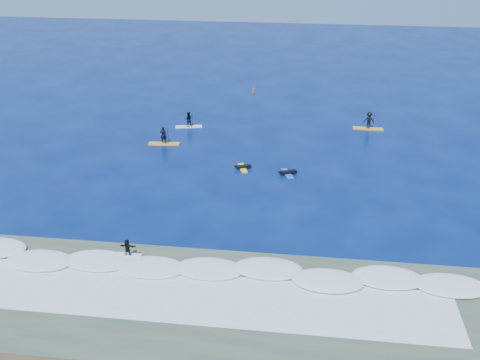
# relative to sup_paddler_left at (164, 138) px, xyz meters

# --- Properties ---
(ground) EXTENTS (160.00, 160.00, 0.00)m
(ground) POSITION_rel_sup_paddler_left_xyz_m (7.57, -11.15, -0.72)
(ground) COLOR #031547
(ground) RESTS_ON ground
(shallow_water) EXTENTS (90.00, 13.00, 0.01)m
(shallow_water) POSITION_rel_sup_paddler_left_xyz_m (7.57, -25.15, -0.71)
(shallow_water) COLOR #34473A
(shallow_water) RESTS_ON ground
(breaking_wave) EXTENTS (40.00, 6.00, 0.30)m
(breaking_wave) POSITION_rel_sup_paddler_left_xyz_m (7.57, -21.15, -0.72)
(breaking_wave) COLOR white
(breaking_wave) RESTS_ON ground
(whitewater) EXTENTS (34.00, 5.00, 0.02)m
(whitewater) POSITION_rel_sup_paddler_left_xyz_m (7.57, -24.15, -0.72)
(whitewater) COLOR silver
(whitewater) RESTS_ON ground
(sup_paddler_left) EXTENTS (3.32, 1.04, 2.30)m
(sup_paddler_left) POSITION_rel_sup_paddler_left_xyz_m (0.00, 0.00, 0.00)
(sup_paddler_left) COLOR gold
(sup_paddler_left) RESTS_ON ground
(sup_paddler_center) EXTENTS (3.08, 1.36, 2.10)m
(sup_paddler_center) POSITION_rel_sup_paddler_left_xyz_m (1.56, 5.19, 0.07)
(sup_paddler_center) COLOR silver
(sup_paddler_center) RESTS_ON ground
(sup_paddler_right) EXTENTS (3.37, 0.95, 2.35)m
(sup_paddler_right) POSITION_rel_sup_paddler_left_xyz_m (21.76, 7.04, 0.20)
(sup_paddler_right) COLOR gold
(sup_paddler_right) RESTS_ON ground
(prone_paddler_near) EXTENTS (1.61, 2.13, 0.43)m
(prone_paddler_near) POSITION_rel_sup_paddler_left_xyz_m (8.94, -4.87, -0.57)
(prone_paddler_near) COLOR yellow
(prone_paddler_near) RESTS_ON ground
(prone_paddler_far) EXTENTS (1.75, 2.32, 0.47)m
(prone_paddler_far) POSITION_rel_sup_paddler_left_xyz_m (13.24, -5.58, -0.56)
(prone_paddler_far) COLOR #1659A8
(prone_paddler_far) RESTS_ON ground
(wave_surfer) EXTENTS (1.87, 0.55, 1.35)m
(wave_surfer) POSITION_rel_sup_paddler_left_xyz_m (2.58, -20.38, 0.06)
(wave_surfer) COLOR white
(wave_surfer) RESTS_ON breaking_wave
(marker_buoy) EXTENTS (0.31, 0.31, 0.75)m
(marker_buoy) POSITION_rel_sup_paddler_left_xyz_m (7.62, 18.87, -0.39)
(marker_buoy) COLOR #E64C14
(marker_buoy) RESTS_ON ground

